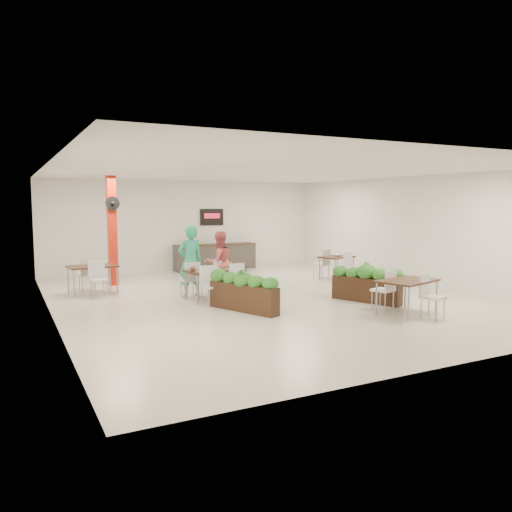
{
  "coord_description": "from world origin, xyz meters",
  "views": [
    {
      "loc": [
        -5.86,
        -11.07,
        2.39
      ],
      "look_at": [
        -0.28,
        -0.12,
        1.1
      ],
      "focal_mm": 35.0,
      "sensor_mm": 36.0,
      "label": 1
    }
  ],
  "objects": [
    {
      "name": "side_table_b",
      "position": [
        3.46,
        1.63,
        0.62
      ],
      "size": [
        1.26,
        1.67,
        0.92
      ],
      "rotation": [
        0.0,
        0.0,
        0.32
      ],
      "color": "black",
      "rests_on": "ground"
    },
    {
      "name": "diner_man",
      "position": [
        -1.59,
        1.02,
        0.92
      ],
      "size": [
        0.71,
        0.5,
        1.84
      ],
      "primitive_type": "imported",
      "rotation": [
        0.0,
        0.0,
        3.24
      ],
      "color": "#29B283",
      "rests_on": "ground"
    },
    {
      "name": "main_table",
      "position": [
        -1.2,
        0.36,
        0.64
      ],
      "size": [
        1.47,
        1.73,
        0.92
      ],
      "rotation": [
        0.0,
        0.0,
        0.1
      ],
      "color": "black",
      "rests_on": "ground"
    },
    {
      "name": "room_shell",
      "position": [
        0.0,
        0.0,
        2.01
      ],
      "size": [
        10.1,
        12.1,
        3.22
      ],
      "color": "white",
      "rests_on": "ground"
    },
    {
      "name": "side_table_c",
      "position": [
        1.91,
        -3.05,
        0.63
      ],
      "size": [
        1.51,
        1.67,
        0.92
      ],
      "rotation": [
        0.0,
        0.0,
        0.29
      ],
      "color": "black",
      "rests_on": "ground"
    },
    {
      "name": "planter_right",
      "position": [
        1.99,
        -1.6,
        0.49
      ],
      "size": [
        0.94,
        1.78,
        0.98
      ],
      "rotation": [
        0.0,
        0.0,
        1.94
      ],
      "color": "black",
      "rests_on": "ground"
    },
    {
      "name": "service_counter",
      "position": [
        1.0,
        5.65,
        0.49
      ],
      "size": [
        3.0,
        0.64,
        2.2
      ],
      "color": "#322F2C",
      "rests_on": "ground"
    },
    {
      "name": "planter_left",
      "position": [
        -1.13,
        -1.18,
        0.51
      ],
      "size": [
        0.97,
        1.84,
        1.02
      ],
      "rotation": [
        0.0,
        0.0,
        1.95
      ],
      "color": "black",
      "rests_on": "ground"
    },
    {
      "name": "side_table_a",
      "position": [
        -3.77,
        2.63,
        0.63
      ],
      "size": [
        1.3,
        1.65,
        0.92
      ],
      "rotation": [
        0.0,
        0.0,
        0.09
      ],
      "color": "black",
      "rests_on": "ground"
    },
    {
      "name": "red_column",
      "position": [
        -3.0,
        3.79,
        1.64
      ],
      "size": [
        0.4,
        0.41,
        3.2
      ],
      "color": "#AC1C0B",
      "rests_on": "ground"
    },
    {
      "name": "ground",
      "position": [
        0.0,
        0.0,
        0.0
      ],
      "size": [
        12.0,
        12.0,
        0.0
      ],
      "primitive_type": "plane",
      "color": "beige",
      "rests_on": "ground"
    },
    {
      "name": "diner_woman",
      "position": [
        -0.79,
        1.02,
        0.83
      ],
      "size": [
        0.87,
        0.71,
        1.67
      ],
      "primitive_type": "imported",
      "rotation": [
        0.0,
        0.0,
        3.24
      ],
      "color": "#E06366",
      "rests_on": "ground"
    }
  ]
}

